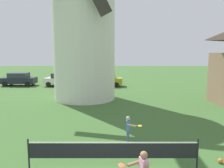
% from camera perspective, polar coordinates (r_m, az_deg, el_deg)
% --- Properties ---
extents(windmill, '(8.07, 5.93, 14.58)m').
position_cam_1_polar(windmill, '(20.11, -7.29, 17.35)').
color(windmill, silver).
rests_on(windmill, ground_plane).
extents(tennis_net, '(5.95, 0.06, 1.10)m').
position_cam_1_polar(tennis_net, '(8.30, 0.05, -16.18)').
color(tennis_net, black).
rests_on(tennis_net, ground_plane).
extents(player_far, '(0.71, 0.59, 1.24)m').
position_cam_1_polar(player_far, '(10.48, 3.93, -10.83)').
color(player_far, slate).
rests_on(player_far, ground_plane).
extents(stray_ball, '(0.18, 0.18, 0.18)m').
position_cam_1_polar(stray_ball, '(9.79, 25.16, -16.87)').
color(stray_ball, orange).
rests_on(stray_ball, ground_plane).
extents(parked_car_black, '(4.01, 1.94, 1.56)m').
position_cam_1_polar(parked_car_black, '(29.79, -22.35, 1.14)').
color(parked_car_black, '#1E232D').
rests_on(parked_car_black, ground_plane).
extents(parked_car_cream, '(4.46, 2.43, 1.56)m').
position_cam_1_polar(parked_car_cream, '(27.73, -12.34, 1.09)').
color(parked_car_cream, silver).
rests_on(parked_car_cream, ground_plane).
extents(parked_car_mustard, '(4.30, 2.13, 1.56)m').
position_cam_1_polar(parked_car_mustard, '(27.22, -2.04, 1.15)').
color(parked_car_mustard, '#999919').
rests_on(parked_car_mustard, ground_plane).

